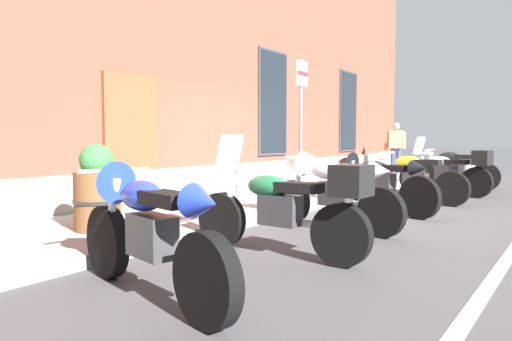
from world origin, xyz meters
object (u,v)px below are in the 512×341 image
Objects in this scene: motorcycle_white_sport at (328,187)px; motorcycle_silver_touring at (449,171)px; motorcycle_black_sport at (375,180)px; pedestrian_tan_coat at (396,145)px; motorcycle_yellow_naked at (412,178)px; motorcycle_black_naked at (452,169)px; parking_sign at (301,110)px; motorcycle_green_touring at (286,206)px; motorcycle_blue_sport at (143,225)px; barrel_planter at (97,192)px.

motorcycle_silver_touring reaches higher than motorcycle_white_sport.
motorcycle_black_sport is 1.33× the size of pedestrian_tan_coat.
motorcycle_yellow_naked is (1.63, -0.13, -0.07)m from motorcycle_black_sport.
motorcycle_black_naked is 0.85× the size of parking_sign.
motorcycle_green_touring is 8.12m from motorcycle_black_naked.
parking_sign is (-0.11, 1.35, 1.20)m from motorcycle_black_sport.
pedestrian_tan_coat is at bearing 31.79° from motorcycle_silver_touring.
motorcycle_green_touring is at bearing -167.00° from pedestrian_tan_coat.
pedestrian_tan_coat reaches higher than motorcycle_green_touring.
motorcycle_blue_sport is at bearing 171.35° from motorcycle_green_touring.
motorcycle_yellow_naked is at bearing 169.67° from motorcycle_silver_touring.
motorcycle_white_sport is 1.31× the size of pedestrian_tan_coat.
pedestrian_tan_coat is 7.62m from parking_sign.
motorcycle_black_sport is 1.81m from parking_sign.
motorcycle_blue_sport is 2.27m from barrel_planter.
pedestrian_tan_coat is 1.54× the size of barrel_planter.
pedestrian_tan_coat is (9.17, 2.16, 0.46)m from motorcycle_white_sport.
motorcycle_blue_sport is 0.85× the size of parking_sign.
motorcycle_blue_sport is 1.01× the size of motorcycle_black_naked.
pedestrian_tan_coat is at bearing 1.16° from barrel_planter.
motorcycle_black_sport is at bearing 0.02° from motorcycle_white_sport.
pedestrian_tan_coat is (5.80, 2.28, 0.55)m from motorcycle_yellow_naked.
motorcycle_blue_sport is at bearing 177.65° from motorcycle_silver_touring.
motorcycle_black_naked is at bearing -1.54° from motorcycle_white_sport.
parking_sign is at bearing 152.35° from motorcycle_silver_touring.
motorcycle_blue_sport is 9.81m from motorcycle_black_naked.
motorcycle_silver_touring is 1.48m from motorcycle_black_naked.
motorcycle_green_touring is 2.35m from barrel_planter.
motorcycle_black_sport is 1.04× the size of motorcycle_silver_touring.
motorcycle_silver_touring is at bearing -170.28° from motorcycle_black_naked.
motorcycle_black_sport is (1.74, 0.00, -0.02)m from motorcycle_white_sport.
motorcycle_green_touring is 2.05× the size of barrel_planter.
barrel_planter is at bearing 160.07° from motorcycle_yellow_naked.
parking_sign is at bearing 39.63° from motorcycle_white_sport.
motorcycle_silver_touring is 1.28× the size of pedestrian_tan_coat.
motorcycle_yellow_naked is 3.10m from motorcycle_black_naked.
motorcycle_blue_sport is 1.72m from motorcycle_green_touring.
motorcycle_green_touring reaches higher than motorcycle_black_naked.
motorcycle_white_sport is at bearing -179.98° from motorcycle_black_sport.
motorcycle_blue_sport is 1.00× the size of motorcycle_green_touring.
motorcycle_black_naked is at bearing -139.24° from pedestrian_tan_coat.
parking_sign is 2.41× the size of barrel_planter.
parking_sign reaches higher than barrel_planter.
pedestrian_tan_coat is at bearing 40.76° from motorcycle_black_naked.
motorcycle_silver_touring is at bearing -7.41° from motorcycle_black_sport.
motorcycle_silver_touring is at bearing -27.65° from parking_sign.
pedestrian_tan_coat is at bearing 10.14° from motorcycle_blue_sport.
pedestrian_tan_coat reaches higher than barrel_planter.
motorcycle_green_touring is 1.33× the size of pedestrian_tan_coat.
motorcycle_white_sport is 3.37m from motorcycle_yellow_naked.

